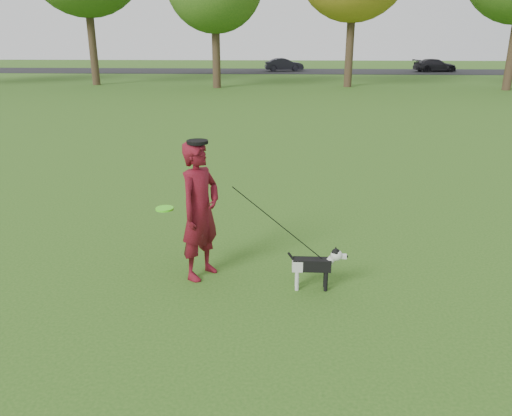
# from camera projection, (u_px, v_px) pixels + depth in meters

# --- Properties ---
(ground) EXTENTS (120.00, 120.00, 0.00)m
(ground) POSITION_uv_depth(u_px,v_px,m) (281.00, 299.00, 6.10)
(ground) COLOR #285116
(ground) RESTS_ON ground
(road) EXTENTS (120.00, 7.00, 0.02)m
(road) POSITION_uv_depth(u_px,v_px,m) (283.00, 71.00, 43.82)
(road) COLOR black
(road) RESTS_ON ground
(man) EXTENTS (0.71, 0.79, 1.82)m
(man) POSITION_uv_depth(u_px,v_px,m) (200.00, 211.00, 6.41)
(man) COLOR #580C11
(man) RESTS_ON ground
(dog) EXTENTS (0.75, 0.15, 0.57)m
(dog) POSITION_uv_depth(u_px,v_px,m) (316.00, 264.00, 6.23)
(dog) COLOR black
(dog) RESTS_ON ground
(car_mid) EXTENTS (3.46, 1.61, 1.10)m
(car_mid) POSITION_uv_depth(u_px,v_px,m) (284.00, 65.00, 43.63)
(car_mid) COLOR black
(car_mid) RESTS_ON road
(car_right) EXTENTS (3.88, 2.08, 1.07)m
(car_right) POSITION_uv_depth(u_px,v_px,m) (435.00, 65.00, 43.01)
(car_right) COLOR black
(car_right) RESTS_ON road
(man_held_items) EXTENTS (2.16, 0.44, 1.45)m
(man_held_items) POSITION_uv_depth(u_px,v_px,m) (277.00, 223.00, 6.22)
(man_held_items) COLOR #51F61F
(man_held_items) RESTS_ON ground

